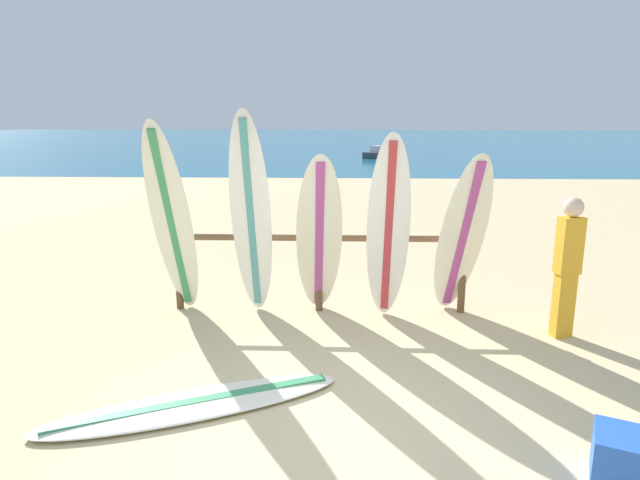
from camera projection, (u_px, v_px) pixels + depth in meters
ground_plane at (340, 440)px, 4.13m from camera, size 120.00×120.00×0.00m
ocean_water at (341, 138)px, 60.62m from camera, size 120.00×80.00×0.01m
surfboard_rack at (319, 254)px, 6.75m from camera, size 3.69×0.09×1.10m
surfboard_leaning_far_left at (172, 223)px, 6.28m from camera, size 0.48×1.07×2.42m
surfboard_leaning_left at (251, 218)px, 6.31m from camera, size 0.47×0.83×2.52m
surfboard_leaning_center_left at (319, 238)px, 6.36m from camera, size 0.61×1.02×2.05m
surfboard_leaning_center at (388, 230)px, 6.23m from camera, size 0.50×0.71×2.28m
surfboard_leaning_center_right at (462, 237)px, 6.36m from camera, size 0.69×1.04×2.06m
surfboard_lying_on_sand at (194, 405)px, 4.58m from camera, size 2.58×1.54×0.08m
beachgoer_standing at (568, 262)px, 5.90m from camera, size 0.28×0.21×1.58m
small_boat_offshore at (378, 153)px, 32.16m from camera, size 1.94×2.28×0.71m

